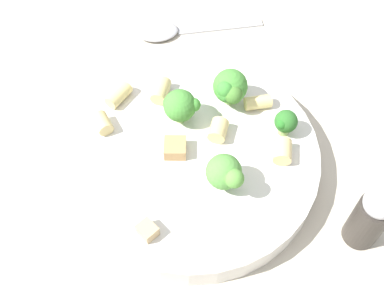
{
  "coord_description": "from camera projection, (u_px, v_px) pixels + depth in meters",
  "views": [
    {
      "loc": [
        0.1,
        -0.24,
        0.42
      ],
      "look_at": [
        0.0,
        0.0,
        0.04
      ],
      "focal_mm": 45.0,
      "sensor_mm": 36.0,
      "label": 1
    }
  ],
  "objects": [
    {
      "name": "chicken_chunk_1",
      "position": [
        175.0,
        148.0,
        0.46
      ],
      "size": [
        0.03,
        0.03,
        0.01
      ],
      "primitive_type": "cube",
      "rotation": [
        0.0,
        0.0,
        1.97
      ],
      "color": "tan",
      "rests_on": "pasta_bowl"
    },
    {
      "name": "broccoli_floret_2",
      "position": [
        285.0,
        122.0,
        0.47
      ],
      "size": [
        0.02,
        0.02,
        0.03
      ],
      "color": "#93B766",
      "rests_on": "pasta_bowl"
    },
    {
      "name": "chicken_chunk_0",
      "position": [
        148.0,
        231.0,
        0.41
      ],
      "size": [
        0.02,
        0.02,
        0.01
      ],
      "primitive_type": "cube",
      "rotation": [
        0.0,
        0.0,
        2.74
      ],
      "color": "tan",
      "rests_on": "pasta_bowl"
    },
    {
      "name": "broccoli_floret_1",
      "position": [
        180.0,
        106.0,
        0.47
      ],
      "size": [
        0.04,
        0.03,
        0.04
      ],
      "color": "#93B766",
      "rests_on": "pasta_bowl"
    },
    {
      "name": "rigatoni_3",
      "position": [
        258.0,
        102.0,
        0.49
      ],
      "size": [
        0.03,
        0.03,
        0.01
      ],
      "primitive_type": "cylinder",
      "rotation": [
        1.57,
        0.0,
        2.16
      ],
      "color": "#E0C67F",
      "rests_on": "pasta_bowl"
    },
    {
      "name": "rigatoni_1",
      "position": [
        218.0,
        130.0,
        0.47
      ],
      "size": [
        0.02,
        0.02,
        0.02
      ],
      "primitive_type": "cylinder",
      "rotation": [
        1.57,
        0.0,
        0.16
      ],
      "color": "#E0C67F",
      "rests_on": "pasta_bowl"
    },
    {
      "name": "spoon",
      "position": [
        174.0,
        30.0,
        0.6
      ],
      "size": [
        0.15,
        0.11,
        0.01
      ],
      "color": "#B2B2B7",
      "rests_on": "ground_plane"
    },
    {
      "name": "rigatoni_0",
      "position": [
        103.0,
        123.0,
        0.48
      ],
      "size": [
        0.03,
        0.03,
        0.02
      ],
      "primitive_type": "cylinder",
      "rotation": [
        1.57,
        0.0,
        0.91
      ],
      "color": "#E0C67F",
      "rests_on": "pasta_bowl"
    },
    {
      "name": "rigatoni_4",
      "position": [
        161.0,
        91.0,
        0.5
      ],
      "size": [
        0.02,
        0.03,
        0.02
      ],
      "primitive_type": "cylinder",
      "rotation": [
        1.57,
        0.0,
        0.19
      ],
      "color": "#E0C67F",
      "rests_on": "pasta_bowl"
    },
    {
      "name": "broccoli_floret_3",
      "position": [
        230.0,
        88.0,
        0.48
      ],
      "size": [
        0.04,
        0.04,
        0.04
      ],
      "color": "#93B766",
      "rests_on": "pasta_bowl"
    },
    {
      "name": "rigatoni_5",
      "position": [
        119.0,
        95.0,
        0.5
      ],
      "size": [
        0.02,
        0.03,
        0.01
      ],
      "primitive_type": "cylinder",
      "rotation": [
        1.57,
        0.0,
        2.96
      ],
      "color": "#E0C67F",
      "rests_on": "pasta_bowl"
    },
    {
      "name": "rigatoni_2",
      "position": [
        282.0,
        151.0,
        0.46
      ],
      "size": [
        0.02,
        0.03,
        0.02
      ],
      "primitive_type": "cylinder",
      "rotation": [
        1.57,
        0.0,
        0.28
      ],
      "color": "#E0C67F",
      "rests_on": "pasta_bowl"
    },
    {
      "name": "pasta_bowl",
      "position": [
        192.0,
        156.0,
        0.48
      ],
      "size": [
        0.25,
        0.25,
        0.03
      ],
      "color": "silver",
      "rests_on": "ground_plane"
    },
    {
      "name": "ground_plane",
      "position": [
        192.0,
        165.0,
        0.49
      ],
      "size": [
        2.0,
        2.0,
        0.0
      ],
      "primitive_type": "plane",
      "color": "#BCB29E"
    },
    {
      "name": "pepper_shaker",
      "position": [
        371.0,
        216.0,
        0.42
      ],
      "size": [
        0.03,
        0.03,
        0.08
      ],
      "color": "#332D28",
      "rests_on": "ground_plane"
    },
    {
      "name": "broccoli_floret_0",
      "position": [
        225.0,
        173.0,
        0.43
      ],
      "size": [
        0.04,
        0.03,
        0.04
      ],
      "color": "#84AD60",
      "rests_on": "pasta_bowl"
    }
  ]
}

